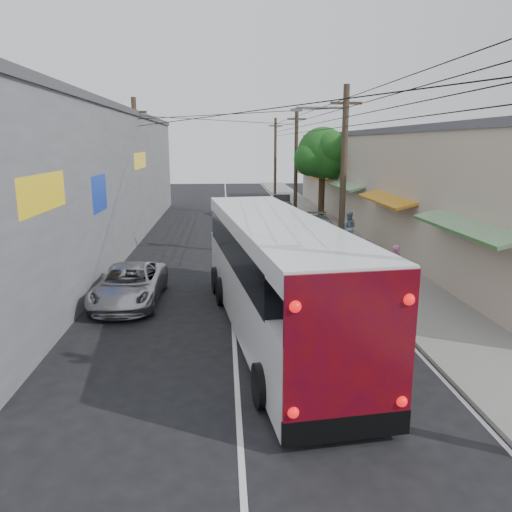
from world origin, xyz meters
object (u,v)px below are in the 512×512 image
(coach_bus, at_px, (274,274))
(pedestrian_far, at_px, (348,228))
(parked_car_mid, at_px, (284,211))
(parked_car_far, at_px, (282,203))
(jeepney, at_px, (130,285))
(parked_suv, at_px, (316,234))
(pedestrian_near, at_px, (394,265))

(coach_bus, bearing_deg, pedestrian_far, 59.56)
(parked_car_mid, relative_size, pedestrian_far, 2.32)
(coach_bus, height_order, pedestrian_far, coach_bus)
(parked_car_far, bearing_deg, parked_car_mid, -87.65)
(jeepney, xyz_separation_m, parked_car_far, (8.13, 23.89, -0.00))
(coach_bus, distance_m, jeepney, 5.78)
(parked_car_far, bearing_deg, jeepney, -101.45)
(parked_suv, distance_m, pedestrian_near, 7.63)
(jeepney, relative_size, parked_car_far, 1.19)
(parked_car_far, height_order, pedestrian_near, pedestrian_near)
(parked_suv, bearing_deg, jeepney, -132.68)
(coach_bus, xyz_separation_m, pedestrian_near, (5.05, 4.19, -0.85))
(jeepney, bearing_deg, parked_suv, 47.21)
(jeepney, relative_size, pedestrian_near, 2.97)
(parked_car_far, distance_m, pedestrian_far, 14.80)
(coach_bus, height_order, parked_car_mid, coach_bus)
(coach_bus, bearing_deg, parked_car_mid, 75.21)
(pedestrian_near, bearing_deg, coach_bus, 14.75)
(parked_suv, distance_m, pedestrian_far, 2.01)
(parked_car_mid, height_order, pedestrian_far, pedestrian_far)
(jeepney, bearing_deg, pedestrian_far, 43.39)
(coach_bus, relative_size, parked_suv, 2.10)
(jeepney, height_order, parked_car_mid, parked_car_mid)
(jeepney, xyz_separation_m, parked_suv, (8.17, 8.56, 0.18))
(coach_bus, relative_size, pedestrian_near, 7.58)
(parked_suv, distance_m, parked_car_far, 15.33)
(parked_suv, xyz_separation_m, parked_car_mid, (-0.51, 9.96, -0.13))
(jeepney, distance_m, pedestrian_far, 13.65)
(parked_suv, height_order, pedestrian_near, pedestrian_near)
(parked_suv, relative_size, parked_car_far, 1.44)
(parked_suv, distance_m, parked_car_mid, 9.97)
(pedestrian_far, bearing_deg, coach_bus, 85.87)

